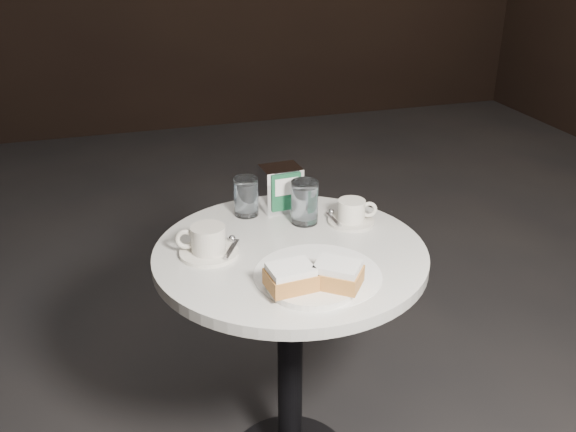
{
  "coord_description": "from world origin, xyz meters",
  "views": [
    {
      "loc": [
        -0.43,
        -1.38,
        1.52
      ],
      "look_at": [
        0.0,
        0.02,
        0.83
      ],
      "focal_mm": 40.0,
      "sensor_mm": 36.0,
      "label": 1
    }
  ],
  "objects_px": {
    "beignet_plate": "(313,279)",
    "coffee_cup_left": "(208,242)",
    "cafe_table": "(290,314)",
    "water_glass_left": "(246,197)",
    "water_glass_right": "(304,203)",
    "coffee_cup_right": "(352,213)",
    "napkin_dispenser": "(281,188)"
  },
  "relations": [
    {
      "from": "napkin_dispenser",
      "to": "water_glass_left",
      "type": "bearing_deg",
      "value": -176.97
    },
    {
      "from": "coffee_cup_right",
      "to": "napkin_dispenser",
      "type": "distance_m",
      "value": 0.22
    },
    {
      "from": "napkin_dispenser",
      "to": "coffee_cup_left",
      "type": "bearing_deg",
      "value": -143.2
    },
    {
      "from": "cafe_table",
      "to": "water_glass_left",
      "type": "distance_m",
      "value": 0.35
    },
    {
      "from": "cafe_table",
      "to": "water_glass_right",
      "type": "xyz_separation_m",
      "value": [
        0.08,
        0.14,
        0.26
      ]
    },
    {
      "from": "beignet_plate",
      "to": "napkin_dispenser",
      "type": "bearing_deg",
      "value": 82.77
    },
    {
      "from": "beignet_plate",
      "to": "water_glass_right",
      "type": "height_order",
      "value": "water_glass_right"
    },
    {
      "from": "coffee_cup_left",
      "to": "water_glass_right",
      "type": "bearing_deg",
      "value": 34.37
    },
    {
      "from": "water_glass_left",
      "to": "water_glass_right",
      "type": "distance_m",
      "value": 0.17
    },
    {
      "from": "beignet_plate",
      "to": "coffee_cup_left",
      "type": "bearing_deg",
      "value": 129.88
    },
    {
      "from": "water_glass_left",
      "to": "napkin_dispenser",
      "type": "bearing_deg",
      "value": 6.44
    },
    {
      "from": "beignet_plate",
      "to": "water_glass_right",
      "type": "bearing_deg",
      "value": 74.86
    },
    {
      "from": "cafe_table",
      "to": "coffee_cup_right",
      "type": "relative_size",
      "value": 4.86
    },
    {
      "from": "coffee_cup_right",
      "to": "water_glass_right",
      "type": "xyz_separation_m",
      "value": [
        -0.12,
        0.04,
        0.03
      ]
    },
    {
      "from": "cafe_table",
      "to": "beignet_plate",
      "type": "bearing_deg",
      "value": -92.26
    },
    {
      "from": "cafe_table",
      "to": "napkin_dispenser",
      "type": "xyz_separation_m",
      "value": [
        0.05,
        0.25,
        0.26
      ]
    },
    {
      "from": "beignet_plate",
      "to": "coffee_cup_left",
      "type": "xyz_separation_m",
      "value": [
        -0.2,
        0.24,
        0.01
      ]
    },
    {
      "from": "water_glass_right",
      "to": "coffee_cup_left",
      "type": "bearing_deg",
      "value": -159.78
    },
    {
      "from": "cafe_table",
      "to": "coffee_cup_right",
      "type": "xyz_separation_m",
      "value": [
        0.21,
        0.1,
        0.23
      ]
    },
    {
      "from": "cafe_table",
      "to": "water_glass_left",
      "type": "relative_size",
      "value": 6.73
    },
    {
      "from": "coffee_cup_right",
      "to": "water_glass_left",
      "type": "height_order",
      "value": "water_glass_left"
    },
    {
      "from": "coffee_cup_right",
      "to": "water_glass_left",
      "type": "xyz_separation_m",
      "value": [
        -0.27,
        0.14,
        0.02
      ]
    },
    {
      "from": "water_glass_left",
      "to": "napkin_dispenser",
      "type": "distance_m",
      "value": 0.11
    },
    {
      "from": "coffee_cup_left",
      "to": "water_glass_left",
      "type": "relative_size",
      "value": 1.63
    },
    {
      "from": "beignet_plate",
      "to": "napkin_dispenser",
      "type": "distance_m",
      "value": 0.45
    },
    {
      "from": "cafe_table",
      "to": "coffee_cup_left",
      "type": "xyz_separation_m",
      "value": [
        -0.2,
        0.04,
        0.23
      ]
    },
    {
      "from": "cafe_table",
      "to": "water_glass_left",
      "type": "xyz_separation_m",
      "value": [
        -0.06,
        0.24,
        0.25
      ]
    },
    {
      "from": "water_glass_left",
      "to": "water_glass_right",
      "type": "relative_size",
      "value": 0.91
    },
    {
      "from": "cafe_table",
      "to": "water_glass_left",
      "type": "bearing_deg",
      "value": 103.43
    },
    {
      "from": "coffee_cup_left",
      "to": "water_glass_left",
      "type": "xyz_separation_m",
      "value": [
        0.15,
        0.2,
        0.02
      ]
    },
    {
      "from": "beignet_plate",
      "to": "water_glass_left",
      "type": "distance_m",
      "value": 0.44
    },
    {
      "from": "coffee_cup_left",
      "to": "water_glass_right",
      "type": "height_order",
      "value": "water_glass_right"
    }
  ]
}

